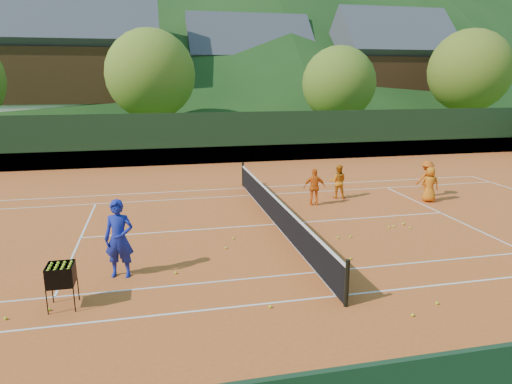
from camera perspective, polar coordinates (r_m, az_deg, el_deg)
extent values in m
plane|color=#294F18|center=(15.83, 2.50, -4.12)|extent=(400.00, 400.00, 0.00)
cube|color=#C65520|center=(15.83, 2.50, -4.08)|extent=(40.00, 24.00, 0.02)
imported|color=#172498|center=(11.97, -16.74, -5.63)|extent=(0.82, 0.63, 2.01)
imported|color=orange|center=(19.40, 10.22, 1.31)|extent=(0.83, 0.75, 1.42)
imported|color=orange|center=(18.13, 7.33, 0.61)|extent=(0.92, 0.53, 1.47)
imported|color=orange|center=(19.79, 20.89, 0.89)|extent=(0.82, 0.69, 1.44)
imported|color=#D15512|center=(20.63, 20.53, 1.58)|extent=(1.06, 0.69, 1.55)
sphere|color=#C3E426|center=(11.16, -24.46, -13.23)|extent=(0.07, 0.07, 0.07)
sphere|color=#C3E426|center=(16.18, 16.84, -4.12)|extent=(0.07, 0.07, 0.07)
sphere|color=#C3E426|center=(14.40, -2.83, -5.77)|extent=(0.07, 0.07, 0.07)
sphere|color=#C3E426|center=(16.20, 18.69, -4.24)|extent=(0.07, 0.07, 0.07)
sphere|color=#C3E426|center=(13.61, -3.78, -6.98)|extent=(0.07, 0.07, 0.07)
sphere|color=#C3E426|center=(13.20, 9.90, -7.86)|extent=(0.07, 0.07, 0.07)
sphere|color=#C3E426|center=(16.04, 16.29, -4.25)|extent=(0.07, 0.07, 0.07)
sphere|color=#C3E426|center=(10.33, 1.78, -14.14)|extent=(0.07, 0.07, 0.07)
sphere|color=#C3E426|center=(16.50, 17.87, -3.85)|extent=(0.07, 0.07, 0.07)
sphere|color=#C3E426|center=(10.54, 18.99, -14.35)|extent=(0.07, 0.07, 0.07)
sphere|color=#C3E426|center=(11.22, 21.68, -12.79)|extent=(0.07, 0.07, 0.07)
sphere|color=#C3E426|center=(13.09, 11.74, -8.15)|extent=(0.07, 0.07, 0.07)
sphere|color=#C3E426|center=(12.12, -10.01, -9.91)|extent=(0.07, 0.07, 0.07)
sphere|color=#C3E426|center=(14.67, 10.24, -5.60)|extent=(0.07, 0.07, 0.07)
sphere|color=#C3E426|center=(16.60, 17.98, -3.75)|extent=(0.07, 0.07, 0.07)
sphere|color=#C3E426|center=(11.19, -28.81, -13.67)|extent=(0.07, 0.07, 0.07)
sphere|color=#C3E426|center=(14.81, 11.74, -5.48)|extent=(0.07, 0.07, 0.07)
cube|color=white|center=(11.01, 10.09, -12.67)|extent=(23.77, 0.06, 0.00)
cube|color=white|center=(20.97, -1.37, 0.51)|extent=(23.77, 0.06, 0.00)
cube|color=silver|center=(12.16, 7.60, -9.90)|extent=(23.77, 0.06, 0.00)
cube|color=silver|center=(19.67, -0.59, -0.41)|extent=(23.77, 0.06, 0.00)
cube|color=white|center=(15.52, -21.08, -5.37)|extent=(0.06, 8.23, 0.00)
cube|color=white|center=(18.49, 22.06, -2.41)|extent=(0.06, 8.23, 0.00)
cube|color=white|center=(15.82, 2.51, -4.04)|extent=(12.80, 0.06, 0.00)
cube|color=white|center=(15.82, 2.51, -4.04)|extent=(0.06, 10.97, 0.00)
cube|color=black|center=(15.69, 2.52, -2.49)|extent=(0.03, 11.97, 0.90)
cube|color=white|center=(15.56, 2.54, -0.83)|extent=(0.05, 11.97, 0.06)
cylinder|color=black|center=(10.36, 11.29, -11.14)|extent=(0.10, 0.10, 1.10)
cylinder|color=black|center=(21.33, -1.64, 2.24)|extent=(0.10, 0.10, 1.10)
cube|color=black|center=(27.02, -4.10, 6.76)|extent=(40.00, 0.05, 3.00)
cube|color=#185422|center=(27.17, -4.06, 4.67)|extent=(40.40, 0.05, 1.00)
cylinder|color=black|center=(10.92, -24.67, -12.47)|extent=(0.02, 0.02, 0.55)
cylinder|color=black|center=(10.81, -21.76, -12.44)|extent=(0.02, 0.02, 0.55)
cylinder|color=black|center=(11.40, -24.11, -11.26)|extent=(0.02, 0.02, 0.55)
cylinder|color=black|center=(11.30, -21.33, -11.21)|extent=(0.02, 0.02, 0.55)
cube|color=black|center=(10.99, -23.11, -10.54)|extent=(0.55, 0.55, 0.02)
cube|color=black|center=(10.65, -23.48, -10.04)|extent=(0.55, 0.02, 0.45)
cube|color=black|center=(11.15, -22.97, -8.91)|extent=(0.55, 0.02, 0.45)
cube|color=black|center=(10.96, -24.65, -9.49)|extent=(0.02, 0.55, 0.45)
cube|color=black|center=(10.85, -21.78, -9.43)|extent=(0.02, 0.55, 0.45)
sphere|color=#CCE526|center=(10.69, -24.60, -8.97)|extent=(0.07, 0.07, 0.07)
sphere|color=#CCE526|center=(10.81, -24.46, -8.69)|extent=(0.07, 0.07, 0.07)
sphere|color=#CCE526|center=(10.94, -24.32, -8.42)|extent=(0.07, 0.07, 0.07)
sphere|color=#CCE526|center=(11.06, -24.18, -8.15)|extent=(0.07, 0.07, 0.07)
sphere|color=#CCE526|center=(10.66, -23.88, -8.95)|extent=(0.07, 0.07, 0.07)
sphere|color=#CCE526|center=(10.78, -23.74, -8.67)|extent=(0.07, 0.07, 0.07)
sphere|color=#CCE526|center=(10.91, -23.61, -8.40)|extent=(0.07, 0.07, 0.07)
sphere|color=#CCE526|center=(11.03, -23.48, -8.14)|extent=(0.07, 0.07, 0.07)
sphere|color=#CCE526|center=(10.63, -23.15, -8.94)|extent=(0.07, 0.07, 0.07)
sphere|color=#CCE526|center=(10.76, -23.02, -8.66)|extent=(0.07, 0.07, 0.07)
sphere|color=#CCE526|center=(10.88, -22.90, -8.39)|extent=(0.07, 0.07, 0.07)
sphere|color=#CCE526|center=(11.00, -22.78, -8.12)|extent=(0.07, 0.07, 0.07)
sphere|color=#CCE526|center=(10.60, -22.42, -8.92)|extent=(0.07, 0.07, 0.07)
sphere|color=#CCE526|center=(10.73, -22.30, -8.64)|extent=(0.07, 0.07, 0.07)
sphere|color=#CCE526|center=(10.85, -22.18, -8.37)|extent=(0.07, 0.07, 0.07)
sphere|color=#CCE526|center=(10.98, -22.07, -8.10)|extent=(0.07, 0.07, 0.07)
cube|color=beige|center=(45.06, -20.49, 8.73)|extent=(12.00, 9.00, 2.88)
cube|color=#38200F|center=(44.93, -20.90, 13.40)|extent=(12.24, 9.18, 4.48)
cube|color=#414149|center=(45.03, -21.22, 17.00)|extent=(13.80, 9.93, 9.93)
cube|color=beige|center=(49.66, -0.98, 9.81)|extent=(11.00, 8.00, 2.52)
cube|color=#341D0E|center=(49.53, -1.00, 13.53)|extent=(11.22, 8.16, 3.92)
cube|color=#3E3F46|center=(49.57, -1.01, 16.49)|extent=(12.65, 8.82, 8.82)
cube|color=beige|center=(50.67, 15.90, 9.47)|extent=(10.00, 8.00, 2.70)
cube|color=#381D0F|center=(50.54, 16.17, 13.37)|extent=(10.20, 8.16, 4.20)
cube|color=#43424A|center=(50.61, 16.39, 16.42)|extent=(11.50, 8.82, 8.82)
cylinder|color=#3F2719|center=(34.69, -12.71, 7.94)|extent=(0.36, 0.36, 2.88)
sphere|color=#4E7B20|center=(34.52, -13.05, 14.15)|extent=(6.40, 6.40, 6.40)
cylinder|color=#3C2618|center=(36.48, 10.08, 8.06)|extent=(0.36, 0.36, 2.52)
sphere|color=#45701E|center=(36.30, 10.31, 13.23)|extent=(5.60, 5.60, 5.60)
cylinder|color=#422A1A|center=(43.31, 24.57, 8.29)|extent=(0.36, 0.36, 3.06)
sphere|color=#4C6D1D|center=(43.18, 25.12, 13.56)|extent=(6.80, 6.80, 6.80)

